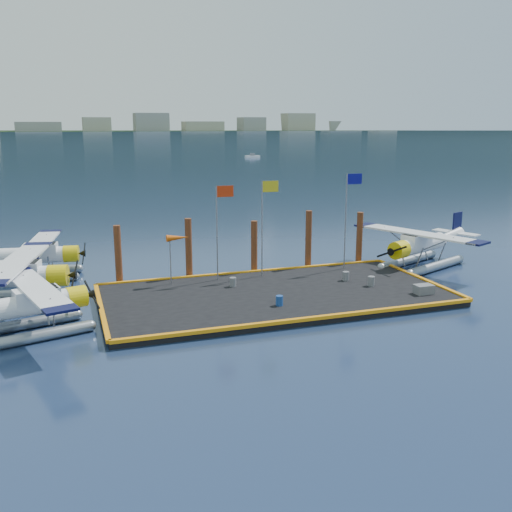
{
  "coord_description": "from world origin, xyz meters",
  "views": [
    {
      "loc": [
        -11.46,
        -30.35,
        10.1
      ],
      "look_at": [
        -0.52,
        2.0,
        2.21
      ],
      "focal_mm": 40.0,
      "sensor_mm": 36.0,
      "label": 1
    }
  ],
  "objects_px": {
    "seaplane_c": "(35,258)",
    "piling_1": "(189,250)",
    "drum_3": "(279,301)",
    "flagpole_yellow": "(265,214)",
    "seaplane_a": "(30,308)",
    "drum_4": "(346,276)",
    "flagpole_red": "(220,218)",
    "piling_3": "(308,241)",
    "flagpole_blue": "(349,207)",
    "drum_2": "(371,281)",
    "crate": "(424,289)",
    "windsock": "(177,239)",
    "drum_0": "(233,282)",
    "seaplane_d": "(419,247)",
    "piling_0": "(118,257)",
    "seaplane_b": "(11,280)",
    "piling_4": "(359,240)",
    "piling_2": "(254,249)"
  },
  "relations": [
    {
      "from": "seaplane_c",
      "to": "piling_1",
      "type": "bearing_deg",
      "value": 75.55
    },
    {
      "from": "drum_3",
      "to": "flagpole_yellow",
      "type": "relative_size",
      "value": 0.09
    },
    {
      "from": "seaplane_a",
      "to": "drum_4",
      "type": "height_order",
      "value": "seaplane_a"
    },
    {
      "from": "flagpole_red",
      "to": "piling_3",
      "type": "bearing_deg",
      "value": 13.25
    },
    {
      "from": "flagpole_blue",
      "to": "drum_2",
      "type": "bearing_deg",
      "value": -97.85
    },
    {
      "from": "flagpole_blue",
      "to": "piling_1",
      "type": "relative_size",
      "value": 1.55
    },
    {
      "from": "drum_2",
      "to": "crate",
      "type": "xyz_separation_m",
      "value": [
        2.08,
        -2.46,
        -0.03
      ]
    },
    {
      "from": "drum_3",
      "to": "crate",
      "type": "relative_size",
      "value": 0.52
    },
    {
      "from": "windsock",
      "to": "drum_0",
      "type": "bearing_deg",
      "value": -31.18
    },
    {
      "from": "seaplane_d",
      "to": "drum_4",
      "type": "distance_m",
      "value": 7.63
    },
    {
      "from": "flagpole_blue",
      "to": "piling_0",
      "type": "xyz_separation_m",
      "value": [
        -15.2,
        1.6,
        -2.69
      ]
    },
    {
      "from": "flagpole_red",
      "to": "piling_0",
      "type": "relative_size",
      "value": 1.5
    },
    {
      "from": "seaplane_c",
      "to": "piling_3",
      "type": "distance_m",
      "value": 18.54
    },
    {
      "from": "crate",
      "to": "flagpole_yellow",
      "type": "distance_m",
      "value": 10.85
    },
    {
      "from": "crate",
      "to": "seaplane_d",
      "type": "bearing_deg",
      "value": 57.81
    },
    {
      "from": "seaplane_a",
      "to": "seaplane_b",
      "type": "relative_size",
      "value": 0.89
    },
    {
      "from": "seaplane_a",
      "to": "drum_3",
      "type": "distance_m",
      "value": 12.79
    },
    {
      "from": "flagpole_blue",
      "to": "windsock",
      "type": "relative_size",
      "value": 2.08
    },
    {
      "from": "seaplane_a",
      "to": "windsock",
      "type": "relative_size",
      "value": 2.91
    },
    {
      "from": "drum_0",
      "to": "drum_2",
      "type": "height_order",
      "value": "drum_2"
    },
    {
      "from": "seaplane_c",
      "to": "seaplane_a",
      "type": "bearing_deg",
      "value": 9.21
    },
    {
      "from": "seaplane_d",
      "to": "drum_0",
      "type": "distance_m",
      "value": 14.46
    },
    {
      "from": "flagpole_red",
      "to": "piling_1",
      "type": "xyz_separation_m",
      "value": [
        -1.71,
        1.6,
        -2.3
      ]
    },
    {
      "from": "flagpole_red",
      "to": "piling_3",
      "type": "relative_size",
      "value": 1.4
    },
    {
      "from": "seaplane_a",
      "to": "piling_3",
      "type": "distance_m",
      "value": 19.35
    },
    {
      "from": "flagpole_blue",
      "to": "drum_4",
      "type": "bearing_deg",
      "value": -118.39
    },
    {
      "from": "drum_0",
      "to": "drum_4",
      "type": "bearing_deg",
      "value": -7.7
    },
    {
      "from": "seaplane_a",
      "to": "seaplane_c",
      "type": "xyz_separation_m",
      "value": [
        -0.15,
        11.28,
        0.03
      ]
    },
    {
      "from": "piling_4",
      "to": "piling_1",
      "type": "bearing_deg",
      "value": 180.0
    },
    {
      "from": "drum_0",
      "to": "piling_1",
      "type": "relative_size",
      "value": 0.13
    },
    {
      "from": "drum_4",
      "to": "piling_4",
      "type": "relative_size",
      "value": 0.14
    },
    {
      "from": "drum_3",
      "to": "piling_4",
      "type": "height_order",
      "value": "piling_4"
    },
    {
      "from": "flagpole_blue",
      "to": "piling_3",
      "type": "height_order",
      "value": "flagpole_blue"
    },
    {
      "from": "seaplane_c",
      "to": "seaplane_d",
      "type": "relative_size",
      "value": 0.95
    },
    {
      "from": "flagpole_yellow",
      "to": "piling_2",
      "type": "bearing_deg",
      "value": 97.21
    },
    {
      "from": "seaplane_b",
      "to": "seaplane_d",
      "type": "xyz_separation_m",
      "value": [
        26.93,
        0.24,
        -0.02
      ]
    },
    {
      "from": "seaplane_b",
      "to": "drum_4",
      "type": "xyz_separation_m",
      "value": [
        19.78,
        -2.29,
        -0.88
      ]
    },
    {
      "from": "drum_3",
      "to": "flagpole_red",
      "type": "distance_m",
      "value": 7.46
    },
    {
      "from": "piling_0",
      "to": "flagpole_yellow",
      "type": "bearing_deg",
      "value": -9.86
    },
    {
      "from": "crate",
      "to": "piling_4",
      "type": "height_order",
      "value": "piling_4"
    },
    {
      "from": "seaplane_d",
      "to": "crate",
      "type": "height_order",
      "value": "seaplane_d"
    },
    {
      "from": "drum_2",
      "to": "drum_4",
      "type": "bearing_deg",
      "value": 119.19
    },
    {
      "from": "windsock",
      "to": "piling_4",
      "type": "distance_m",
      "value": 13.68
    },
    {
      "from": "piling_1",
      "to": "drum_4",
      "type": "bearing_deg",
      "value": -25.55
    },
    {
      "from": "seaplane_c",
      "to": "flagpole_yellow",
      "type": "relative_size",
      "value": 1.51
    },
    {
      "from": "drum_4",
      "to": "flagpole_blue",
      "type": "xyz_separation_m",
      "value": [
        1.51,
        2.79,
        4.0
      ]
    },
    {
      "from": "piling_0",
      "to": "piling_3",
      "type": "xyz_separation_m",
      "value": [
        13.0,
        0.0,
        0.15
      ]
    },
    {
      "from": "drum_2",
      "to": "piling_4",
      "type": "relative_size",
      "value": 0.15
    },
    {
      "from": "crate",
      "to": "drum_4",
      "type": "bearing_deg",
      "value": 126.18
    },
    {
      "from": "flagpole_blue",
      "to": "piling_1",
      "type": "xyz_separation_m",
      "value": [
        -10.7,
        1.6,
        -2.59
      ]
    }
  ]
}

